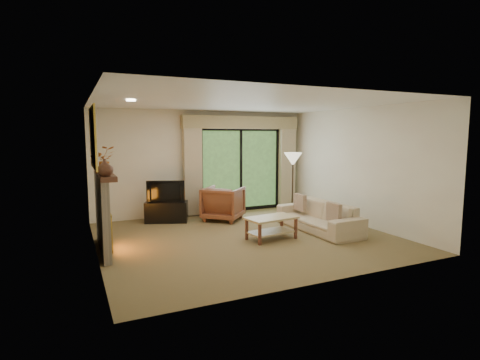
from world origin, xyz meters
name	(u,v)px	position (x,y,z in m)	size (l,w,h in m)	color
floor	(246,237)	(0.00, 0.00, 0.00)	(5.50, 5.50, 0.00)	olive
ceiling	(247,103)	(0.00, 0.00, 2.60)	(5.50, 5.50, 0.00)	white
wall_back	(204,163)	(0.00, 2.50, 1.30)	(5.00, 5.00, 0.00)	#F1E1C8
wall_front	(328,188)	(0.00, -2.50, 1.30)	(5.00, 5.00, 0.00)	#F1E1C8
wall_left	(94,178)	(-2.75, 0.00, 1.30)	(5.00, 5.00, 0.00)	#F1E1C8
wall_right	(358,167)	(2.75, 0.00, 1.30)	(5.00, 5.00, 0.00)	#F1E1C8
fireplace	(102,212)	(-2.63, 0.20, 0.69)	(0.24, 1.70, 1.37)	gray
mirror	(93,138)	(-2.71, 0.20, 1.95)	(0.07, 1.45, 1.02)	gold
sliding_door	(241,169)	(1.00, 2.45, 1.10)	(2.26, 0.10, 2.16)	black
curtain_left	(193,168)	(-0.35, 2.34, 1.20)	(0.45, 0.18, 2.35)	tan
curtain_right	(287,164)	(2.35, 2.34, 1.20)	(0.45, 0.18, 2.35)	tan
cornice	(242,123)	(1.00, 2.36, 2.32)	(3.20, 0.24, 0.32)	tan
media_console	(167,212)	(-1.11, 1.95, 0.24)	(0.95, 0.43, 0.48)	black
tv	(166,191)	(-1.11, 1.95, 0.72)	(0.86, 0.11, 0.50)	black
armchair	(223,203)	(0.16, 1.60, 0.40)	(0.85, 0.87, 0.79)	brown
sofa	(318,216)	(1.61, -0.14, 0.30)	(2.04, 0.80, 0.60)	#C2AE8B
pillow_near	(334,212)	(1.54, -0.73, 0.50)	(0.10, 0.36, 0.36)	brown
pillow_far	(300,202)	(1.54, 0.44, 0.51)	(0.10, 0.37, 0.37)	brown
coffee_table	(271,228)	(0.38, -0.32, 0.22)	(0.97, 0.53, 0.43)	tan
floor_lamp	(293,186)	(1.71, 1.03, 0.79)	(0.43, 0.43, 1.59)	beige
vase	(105,167)	(-2.61, -0.45, 1.50)	(0.25, 0.25, 0.26)	#4C2C1E
branches	(102,160)	(-2.61, 0.05, 1.59)	(0.40, 0.35, 0.44)	#B15E1B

